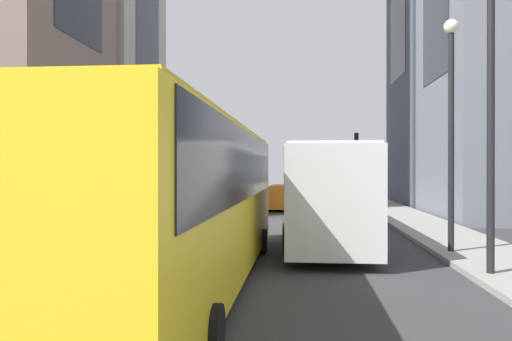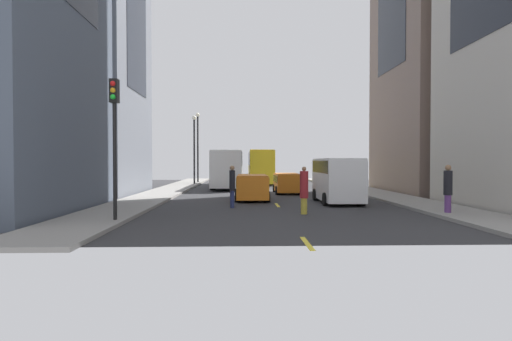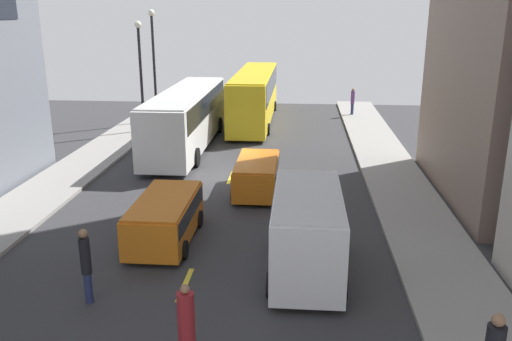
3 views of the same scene
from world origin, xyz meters
name	(u,v)px [view 3 (image 3 of 3)]	position (x,y,z in m)	size (l,w,h in m)	color
ground_plane	(231,178)	(0.00, 0.00, 0.00)	(42.67, 42.67, 0.00)	#333335
sidewalk_west	(73,172)	(-7.87, 0.00, 0.07)	(2.92, 44.00, 0.15)	gray
sidewalk_east	(396,180)	(7.87, 0.00, 0.07)	(2.92, 44.00, 0.15)	gray
lane_stripe_1	(185,284)	(0.00, -10.50, 0.01)	(0.16, 2.00, 0.01)	yellow
lane_stripe_2	(231,177)	(0.00, 0.00, 0.01)	(0.16, 2.00, 0.01)	yellow
lane_stripe_3	(251,130)	(0.00, 10.50, 0.01)	(0.16, 2.00, 0.01)	yellow
lane_stripe_4	(262,104)	(0.00, 21.00, 0.01)	(0.16, 2.00, 0.01)	yellow
city_bus_white	(187,114)	(-3.27, 5.69, 2.01)	(2.80, 12.89, 3.35)	silver
streetcar_yellow	(255,92)	(0.00, 13.61, 2.12)	(2.70, 13.96, 3.59)	yellow
delivery_van_white	(307,227)	(3.58, -9.39, 1.51)	(2.25, 5.03, 2.58)	white
car_orange_0	(257,173)	(1.45, -2.08, 0.89)	(1.97, 4.09, 1.50)	orange
car_orange_1	(165,216)	(-1.33, -7.45, 0.93)	(2.07, 4.35, 1.57)	orange
pedestrian_crossing_near	(353,100)	(7.21, 16.04, 1.22)	(0.29, 0.29, 1.99)	navy
pedestrian_waiting_curb	(186,327)	(0.90, -14.36, 1.13)	(0.39, 0.39, 2.17)	gold
pedestrian_walking_far	(86,263)	(-2.44, -11.69, 1.20)	(0.30, 0.30, 2.19)	navy
streetlamp_near	(154,55)	(-6.91, 12.38, 4.79)	(0.44, 0.44, 7.65)	black
streetlamp_far	(140,65)	(-6.91, 9.16, 4.43)	(0.44, 0.44, 6.98)	black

